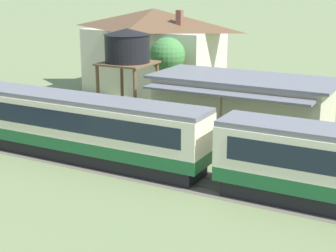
{
  "coord_description": "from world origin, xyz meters",
  "views": [
    {
      "loc": [
        4.46,
        -25.85,
        11.44
      ],
      "look_at": [
        -9.85,
        0.71,
        2.85
      ],
      "focal_mm": 55.0,
      "sensor_mm": 36.0,
      "label": 1
    }
  ],
  "objects_px": {
    "station_building": "(242,106)",
    "water_tower": "(127,48)",
    "station_house_brown_roof": "(154,50)",
    "passenger_train": "(66,122)",
    "yard_tree_0": "(167,56)"
  },
  "relations": [
    {
      "from": "station_building",
      "to": "water_tower",
      "type": "xyz_separation_m",
      "value": [
        -9.87,
        -0.39,
        3.81
      ]
    },
    {
      "from": "station_house_brown_roof",
      "to": "water_tower",
      "type": "bearing_deg",
      "value": -70.91
    },
    {
      "from": "passenger_train",
      "to": "yard_tree_0",
      "type": "bearing_deg",
      "value": 91.46
    },
    {
      "from": "yard_tree_0",
      "to": "station_house_brown_roof",
      "type": "bearing_deg",
      "value": 129.24
    },
    {
      "from": "passenger_train",
      "to": "station_house_brown_roof",
      "type": "bearing_deg",
      "value": 103.75
    },
    {
      "from": "station_building",
      "to": "passenger_train",
      "type": "bearing_deg",
      "value": -131.2
    },
    {
      "from": "station_house_brown_roof",
      "to": "yard_tree_0",
      "type": "height_order",
      "value": "station_house_brown_roof"
    },
    {
      "from": "water_tower",
      "to": "station_building",
      "type": "bearing_deg",
      "value": 2.25
    },
    {
      "from": "passenger_train",
      "to": "yard_tree_0",
      "type": "relative_size",
      "value": 16.51
    },
    {
      "from": "passenger_train",
      "to": "water_tower",
      "type": "bearing_deg",
      "value": 97.24
    },
    {
      "from": "passenger_train",
      "to": "station_house_brown_roof",
      "type": "distance_m",
      "value": 21.23
    },
    {
      "from": "station_building",
      "to": "yard_tree_0",
      "type": "distance_m",
      "value": 10.63
    },
    {
      "from": "passenger_train",
      "to": "station_house_brown_roof",
      "type": "xyz_separation_m",
      "value": [
        -5.02,
        20.52,
        2.11
      ]
    },
    {
      "from": "station_building",
      "to": "station_house_brown_roof",
      "type": "bearing_deg",
      "value": 142.15
    },
    {
      "from": "station_building",
      "to": "water_tower",
      "type": "bearing_deg",
      "value": -177.75
    }
  ]
}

